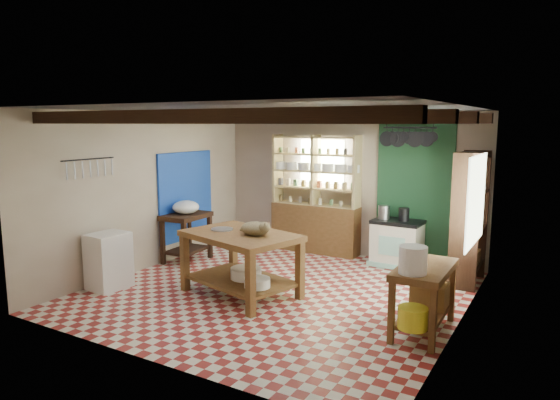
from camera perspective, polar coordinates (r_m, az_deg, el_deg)
The scene contains 30 objects.
floor at distance 7.35m, azimuth -0.27°, elevation -10.46°, with size 5.00×5.00×0.02m, color maroon.
ceiling at distance 6.94m, azimuth -0.29°, elevation 10.33°, with size 5.00×5.00×0.02m, color #444449.
wall_back at distance 9.25m, azimuth 7.65°, elevation 1.80°, with size 5.00×0.04×2.60m, color #BBAA96.
wall_front at distance 5.08m, azimuth -14.87°, elevation -4.16°, with size 5.00×0.04×2.60m, color #BBAA96.
wall_left at distance 8.57m, azimuth -14.82°, elevation 1.03°, with size 0.04×5.00×2.60m, color #BBAA96.
wall_right at distance 6.16m, azimuth 20.16°, elevation -2.17°, with size 0.04×5.00×2.60m, color #BBAA96.
ceiling_beams at distance 6.94m, azimuth -0.29°, elevation 9.34°, with size 5.00×3.80×0.15m, color black.
blue_wall_patch at distance 9.22m, azimuth -10.68°, elevation 0.45°, with size 0.04×1.40×1.60m, color #1843B4.
green_wall_patch at distance 8.82m, azimuth 15.08°, elevation 0.91°, with size 1.30×0.04×2.30m, color #1C472A.
window_back at distance 9.39m, azimuth 4.84°, elevation 4.41°, with size 0.90×0.02×0.80m, color silver.
window_right at distance 7.12m, azimuth 21.51°, elevation -0.00°, with size 0.02×1.30×1.20m, color silver.
utensil_rail at distance 7.68m, azimuth -21.00°, elevation 3.48°, with size 0.06×0.90×0.28m, color black.
pot_rack at distance 8.34m, azimuth 14.55°, elevation 6.91°, with size 0.86×0.12×0.36m, color black.
shelving_unit at distance 9.33m, azimuth 4.06°, elevation 0.68°, with size 1.70×0.34×2.20m, color tan.
tall_rack at distance 8.00m, azimuth 20.84°, elevation -1.97°, with size 0.40×0.86×2.00m, color black.
work_table at distance 7.11m, azimuth -4.50°, elevation -7.29°, with size 1.57×1.05×0.89m, color brown.
stove at distance 8.72m, azimuth 13.22°, elevation -4.82°, with size 0.81×0.55×0.79m, color white.
prep_table at distance 8.93m, azimuth -10.61°, elevation -4.23°, with size 0.58×0.84×0.85m, color black.
white_cabinet at distance 7.79m, azimuth -19.00°, elevation -6.59°, with size 0.46×0.55×0.82m, color white.
right_counter at distance 6.11m, azimuth 16.08°, elevation -10.84°, with size 0.55×1.10×0.79m, color brown.
cat at distance 6.83m, azimuth -2.87°, elevation -3.28°, with size 0.42×0.32×0.19m, color #89784F.
steel_tray at distance 7.24m, azimuth -6.65°, elevation -3.33°, with size 0.32×0.32×0.02m, color #A9AAB1.
basin_large at distance 7.15m, azimuth -3.91°, elevation -8.32°, with size 0.44×0.44×0.15m, color white.
basin_small at distance 6.77m, azimuth -2.63°, elevation -9.42°, with size 0.35×0.35×0.12m, color white.
kettle_left at distance 8.70m, azimuth 11.79°, elevation -1.37°, with size 0.20×0.20×0.23m, color #A9AAB1.
kettle_right at distance 8.58m, azimuth 13.97°, elevation -1.61°, with size 0.17×0.17×0.22m, color black.
enamel_bowl at distance 8.83m, azimuth -10.71°, elevation -0.81°, with size 0.46×0.46×0.23m, color white.
white_bucket at distance 5.64m, azimuth 14.95°, elevation -6.63°, with size 0.30×0.30×0.30m, color white.
wicker_basket at distance 6.40m, azimuth 16.72°, elevation -10.36°, with size 0.41×0.33×0.29m, color olive.
yellow_tub at distance 5.72m, azimuth 14.93°, elevation -12.88°, with size 0.32×0.32×0.24m, color yellow.
Camera 1 is at (3.54, -5.97, 2.41)m, focal length 32.00 mm.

